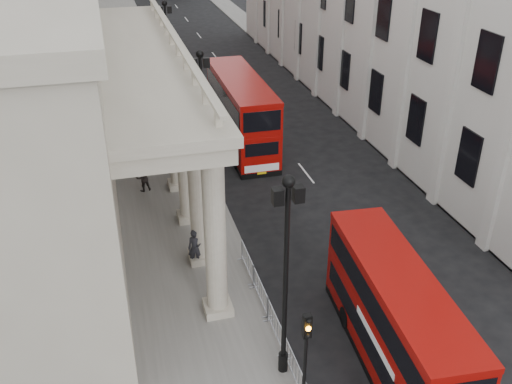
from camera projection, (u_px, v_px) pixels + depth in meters
name	position (u px, v px, depth m)	size (l,w,h in m)	color
sidewalk_west	(151.00, 130.00, 43.39)	(6.00, 140.00, 0.12)	slate
sidewalk_east	(351.00, 110.00, 47.16)	(3.00, 140.00, 0.12)	slate
kerb	(189.00, 126.00, 44.06)	(0.20, 140.00, 0.14)	slate
portico_building	(15.00, 121.00, 28.66)	(9.00, 28.00, 12.00)	#A29A88
lamp_post_south	(286.00, 267.00, 19.53)	(1.05, 0.44, 8.32)	black
lamp_post_mid	(202.00, 110.00, 33.14)	(1.05, 0.44, 8.32)	black
lamp_post_north	(168.00, 45.00, 46.75)	(1.05, 0.44, 8.32)	black
traffic_light	(306.00, 347.00, 18.69)	(0.28, 0.33, 4.30)	black
bus_near	(395.00, 318.00, 21.36)	(3.04, 9.72, 4.13)	#8D0906
bus_far	(241.00, 110.00, 39.95)	(2.84, 11.34, 4.89)	#8B0906
pedestrian_a	(195.00, 248.00, 27.39)	(0.70, 0.46, 1.93)	black
pedestrian_b	(143.00, 178.00, 34.19)	(0.84, 0.65, 1.73)	black
pedestrian_c	(176.00, 153.00, 37.44)	(0.80, 0.52, 1.65)	black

